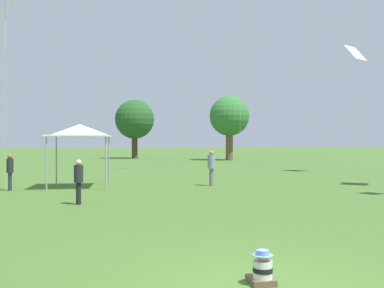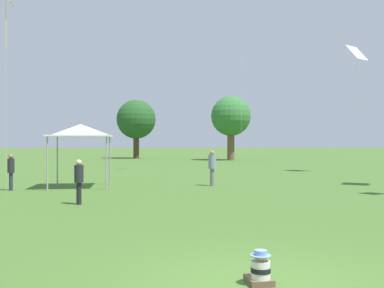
% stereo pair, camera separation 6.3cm
% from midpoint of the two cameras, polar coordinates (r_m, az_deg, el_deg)
% --- Properties ---
extents(ground_plane, '(300.00, 300.00, 0.00)m').
position_cam_midpoint_polar(ground_plane, '(7.26, 8.68, -17.32)').
color(ground_plane, '#426628').
extents(seated_toddler, '(0.39, 0.48, 0.55)m').
position_cam_midpoint_polar(seated_toddler, '(7.23, 8.90, -15.52)').
color(seated_toddler, brown).
rests_on(seated_toddler, ground).
extents(person_standing_0, '(0.41, 0.41, 1.57)m').
position_cam_midpoint_polar(person_standing_0, '(16.18, -14.06, -4.16)').
color(person_standing_0, black).
rests_on(person_standing_0, ground).
extents(person_standing_1, '(0.38, 0.38, 1.76)m').
position_cam_midpoint_polar(person_standing_1, '(22.30, 2.66, -2.66)').
color(person_standing_1, slate).
rests_on(person_standing_1, ground).
extents(person_standing_2, '(0.42, 0.42, 1.63)m').
position_cam_midpoint_polar(person_standing_2, '(21.74, -21.93, -2.91)').
color(person_standing_2, '#282D42').
rests_on(person_standing_2, ground).
extents(canopy_tent, '(2.94, 2.94, 3.03)m').
position_cam_midpoint_polar(canopy_tent, '(22.07, -13.89, 1.63)').
color(canopy_tent, white).
rests_on(canopy_tent, ground).
extents(kite_3, '(1.71, 1.54, 8.96)m').
position_cam_midpoint_polar(kite_3, '(34.04, 20.25, 10.63)').
color(kite_3, white).
rests_on(kite_3, ground).
extents(kite_5, '(0.53, 0.81, 8.46)m').
position_cam_midpoint_polar(kite_5, '(20.61, -22.48, 16.03)').
color(kite_5, yellow).
rests_on(kite_5, ground).
extents(distant_tree_0, '(4.68, 4.68, 7.56)m').
position_cam_midpoint_polar(distant_tree_0, '(53.13, 4.99, 3.47)').
color(distant_tree_0, brown).
rests_on(distant_tree_0, ground).
extents(distant_tree_1, '(5.07, 5.07, 7.64)m').
position_cam_midpoint_polar(distant_tree_1, '(58.86, -7.07, 3.09)').
color(distant_tree_1, '#473323').
rests_on(distant_tree_1, ground).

